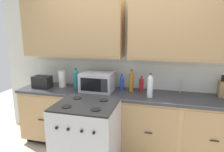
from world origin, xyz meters
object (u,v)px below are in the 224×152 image
at_px(microwave, 97,82).
at_px(paper_towel_roll, 62,79).
at_px(bottle_blue, 122,82).
at_px(bottle_red, 141,84).
at_px(knife_block, 223,89).
at_px(bottle_teal, 76,79).
at_px(toaster, 42,82).
at_px(bottle_clear, 150,86).
at_px(stove_range, 87,138).
at_px(bottle_amber, 131,81).

height_order(microwave, paper_towel_roll, microwave).
bearing_deg(bottle_blue, bottle_red, -5.47).
bearing_deg(knife_block, bottle_teal, -175.83).
bearing_deg(microwave, bottle_blue, 26.13).
xyz_separation_m(toaster, paper_towel_roll, (0.29, 0.13, 0.03)).
bearing_deg(bottle_clear, toaster, 178.58).
xyz_separation_m(bottle_clear, bottle_blue, (-0.45, 0.27, -0.05)).
bearing_deg(bottle_red, stove_range, -127.46).
distance_m(stove_range, toaster, 1.25).
relative_size(paper_towel_roll, bottle_amber, 0.77).
xyz_separation_m(stove_range, toaster, (-0.97, 0.57, 0.54)).
bearing_deg(stove_range, bottle_teal, 122.77).
bearing_deg(bottle_amber, paper_towel_roll, -179.23).
height_order(paper_towel_roll, bottle_blue, paper_towel_roll).
bearing_deg(paper_towel_roll, stove_range, -45.68).
bearing_deg(bottle_teal, bottle_blue, 12.35).
height_order(paper_towel_roll, bottle_clear, bottle_clear).
height_order(stove_range, toaster, toaster).
bearing_deg(paper_towel_roll, bottle_red, 3.16).
distance_m(paper_towel_roll, bottle_teal, 0.27).
xyz_separation_m(bottle_clear, bottle_red, (-0.15, 0.24, -0.05)).
bearing_deg(toaster, stove_range, -30.46).
xyz_separation_m(stove_range, bottle_blue, (0.29, 0.80, 0.56)).
height_order(stove_range, microwave, microwave).
distance_m(knife_block, paper_towel_roll, 2.39).
xyz_separation_m(knife_block, bottle_clear, (-0.97, -0.27, 0.05)).
xyz_separation_m(toaster, bottle_teal, (0.55, 0.07, 0.06)).
bearing_deg(microwave, bottle_teal, 177.41).
height_order(bottle_amber, bottle_red, bottle_amber).
bearing_deg(knife_block, bottle_red, -178.44).
bearing_deg(bottle_red, paper_towel_roll, -176.84).
height_order(toaster, bottle_teal, bottle_teal).
relative_size(stove_range, toaster, 3.39).
bearing_deg(bottle_blue, knife_block, 0.06).
height_order(microwave, knife_block, knife_block).
relative_size(knife_block, bottle_clear, 0.93).
relative_size(toaster, bottle_amber, 0.83).
distance_m(stove_range, bottle_blue, 1.01).
bearing_deg(bottle_teal, paper_towel_roll, 168.50).
bearing_deg(bottle_amber, bottle_clear, -32.60).
relative_size(paper_towel_roll, bottle_red, 1.12).
bearing_deg(knife_block, paper_towel_roll, -177.60).
bearing_deg(paper_towel_roll, bottle_clear, -6.85).
bearing_deg(bottle_red, bottle_amber, -158.92).
bearing_deg(bottle_clear, bottle_teal, 174.24).
bearing_deg(bottle_red, bottle_blue, 174.53).
relative_size(stove_range, bottle_teal, 2.89).
bearing_deg(bottle_clear, bottle_blue, 149.11).
xyz_separation_m(microwave, paper_towel_roll, (-0.62, 0.07, -0.01)).
distance_m(toaster, knife_block, 2.69).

